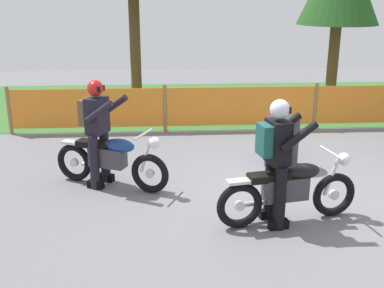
# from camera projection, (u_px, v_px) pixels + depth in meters

# --- Properties ---
(ground) EXTENTS (24.00, 24.00, 0.02)m
(ground) POSITION_uv_depth(u_px,v_px,m) (276.00, 194.00, 7.25)
(ground) COLOR slate
(grass_verge) EXTENTS (24.00, 5.45, 0.01)m
(grass_verge) POSITION_uv_depth(u_px,v_px,m) (225.00, 102.00, 13.14)
(grass_verge) COLOR #386B2D
(grass_verge) RESTS_ON ground
(barrier_fence) EXTENTS (10.06, 0.08, 1.05)m
(barrier_fence) POSITION_uv_depth(u_px,v_px,m) (241.00, 106.00, 10.39)
(barrier_fence) COLOR olive
(barrier_fence) RESTS_ON ground
(motorcycle_lead) EXTENTS (1.85, 0.97, 0.94)m
(motorcycle_lead) POSITION_uv_depth(u_px,v_px,m) (111.00, 159.00, 7.39)
(motorcycle_lead) COLOR black
(motorcycle_lead) RESTS_ON ground
(motorcycle_trailing) EXTENTS (1.97, 0.65, 0.94)m
(motorcycle_trailing) POSITION_uv_depth(u_px,v_px,m) (289.00, 190.00, 6.25)
(motorcycle_trailing) COLOR black
(motorcycle_trailing) RESTS_ON ground
(rider_lead) EXTENTS (0.78, 0.69, 1.69)m
(rider_lead) POSITION_uv_depth(u_px,v_px,m) (97.00, 127.00, 7.31)
(rider_lead) COLOR black
(rider_lead) RESTS_ON ground
(rider_trailing) EXTENTS (0.74, 0.62, 1.69)m
(rider_trailing) POSITION_uv_depth(u_px,v_px,m) (276.00, 156.00, 6.05)
(rider_trailing) COLOR black
(rider_trailing) RESTS_ON ground
(spare_drum) EXTENTS (0.58, 0.58, 0.88)m
(spare_drum) POSITION_uv_depth(u_px,v_px,m) (282.00, 142.00, 8.28)
(spare_drum) COLOR #2D2D33
(spare_drum) RESTS_ON ground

